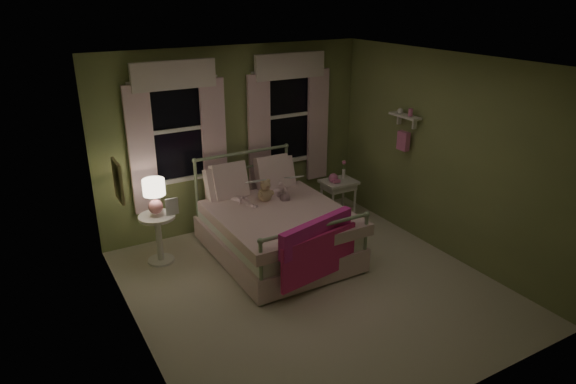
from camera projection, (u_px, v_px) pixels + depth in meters
room_shell at (314, 184)px, 5.62m from camera, size 4.20×4.20×4.20m
bed at (275, 227)px, 6.72m from camera, size 1.58×2.04×1.18m
pink_throw at (318, 243)px, 5.81m from camera, size 1.09×0.37×0.71m
child_left at (240, 183)px, 6.74m from camera, size 0.28×0.21×0.68m
child_right at (278, 177)px, 7.00m from camera, size 0.37×0.32×0.67m
book_left at (249, 186)px, 6.52m from camera, size 0.21×0.13×0.26m
book_right at (287, 181)px, 6.80m from camera, size 0.21×0.15×0.26m
teddy_bear at (265, 192)px, 6.79m from camera, size 0.23×0.19×0.32m
nightstand_left at (158, 232)px, 6.51m from camera, size 0.46×0.46×0.65m
table_lamp at (154, 193)px, 6.31m from camera, size 0.27×0.27×0.45m
book_nightstand at (166, 215)px, 6.40m from camera, size 0.17×0.23×0.02m
nightstand_right at (339, 187)px, 7.63m from camera, size 0.50×0.40×0.64m
pink_toy at (334, 178)px, 7.52m from camera, size 0.14×0.19×0.14m
bud_vase at (344, 170)px, 7.64m from camera, size 0.06×0.06×0.28m
window_left at (177, 125)px, 6.75m from camera, size 1.34×0.13×1.96m
window_right at (289, 111)px, 7.53m from camera, size 1.34×0.13×1.96m
wall_shelf at (404, 129)px, 6.98m from camera, size 0.15×0.50×0.60m
framed_picture at (118, 181)px, 5.13m from camera, size 0.03×0.32×0.42m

